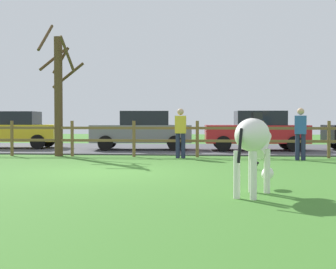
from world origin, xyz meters
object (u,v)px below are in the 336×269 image
at_px(zebra, 254,141).
at_px(parked_car_red, 257,130).
at_px(parked_car_yellow, 12,129).
at_px(bare_tree, 59,90).
at_px(visitor_right_of_tree, 181,131).
at_px(visitor_left_of_tree, 301,131).
at_px(crow_on_grass, 255,165).
at_px(parked_car_grey, 142,130).

bearing_deg(zebra, parked_car_red, 85.41).
bearing_deg(zebra, parked_car_yellow, 127.84).
relative_size(bare_tree, visitor_right_of_tree, 2.84).
bearing_deg(visitor_right_of_tree, zebra, -76.84).
distance_m(zebra, parked_car_yellow, 15.26).
height_order(zebra, parked_car_red, parked_car_red).
xyz_separation_m(parked_car_red, visitor_left_of_tree, (1.04, -4.07, 0.06)).
bearing_deg(visitor_right_of_tree, crow_on_grass, -58.57).
height_order(bare_tree, visitor_right_of_tree, bare_tree).
distance_m(parked_car_grey, visitor_left_of_tree, 6.97).
bearing_deg(crow_on_grass, bare_tree, 147.79).
bearing_deg(parked_car_yellow, parked_car_red, -3.09).
height_order(parked_car_grey, visitor_right_of_tree, visitor_right_of_tree).
xyz_separation_m(crow_on_grass, parked_car_grey, (-4.01, 7.16, 0.72)).
distance_m(zebra, parked_car_red, 11.53).
distance_m(zebra, crow_on_grass, 4.42).
bearing_deg(parked_car_grey, visitor_left_of_tree, -35.79).
relative_size(bare_tree, parked_car_yellow, 1.13).
xyz_separation_m(parked_car_yellow, parked_car_red, (10.28, -0.55, 0.00)).
relative_size(zebra, visitor_left_of_tree, 1.13).
distance_m(bare_tree, crow_on_grass, 7.94).
bearing_deg(bare_tree, crow_on_grass, -32.21).
xyz_separation_m(crow_on_grass, visitor_left_of_tree, (1.64, 3.09, 0.78)).
xyz_separation_m(parked_car_grey, parked_car_yellow, (-5.67, 0.55, 0.00)).
relative_size(parked_car_red, visitor_left_of_tree, 2.50).
bearing_deg(parked_car_grey, parked_car_yellow, 174.42).
height_order(bare_tree, parked_car_grey, bare_tree).
distance_m(crow_on_grass, parked_car_red, 7.22).
distance_m(parked_car_yellow, parked_car_red, 10.30).
xyz_separation_m(zebra, parked_car_red, (0.92, 11.49, -0.08)).
distance_m(parked_car_grey, visitor_right_of_tree, 4.06).
bearing_deg(parked_car_yellow, crow_on_grass, -38.55).
bearing_deg(visitor_left_of_tree, bare_tree, 173.08).
height_order(parked_car_yellow, visitor_right_of_tree, visitor_right_of_tree).
relative_size(parked_car_grey, visitor_right_of_tree, 2.55).
bearing_deg(visitor_right_of_tree, parked_car_grey, 116.99).
bearing_deg(bare_tree, visitor_left_of_tree, -6.92).
relative_size(zebra, parked_car_yellow, 0.45).
height_order(bare_tree, visitor_left_of_tree, bare_tree).
distance_m(zebra, visitor_right_of_tree, 8.09).
bearing_deg(visitor_left_of_tree, parked_car_red, 104.33).
height_order(bare_tree, parked_car_red, bare_tree).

